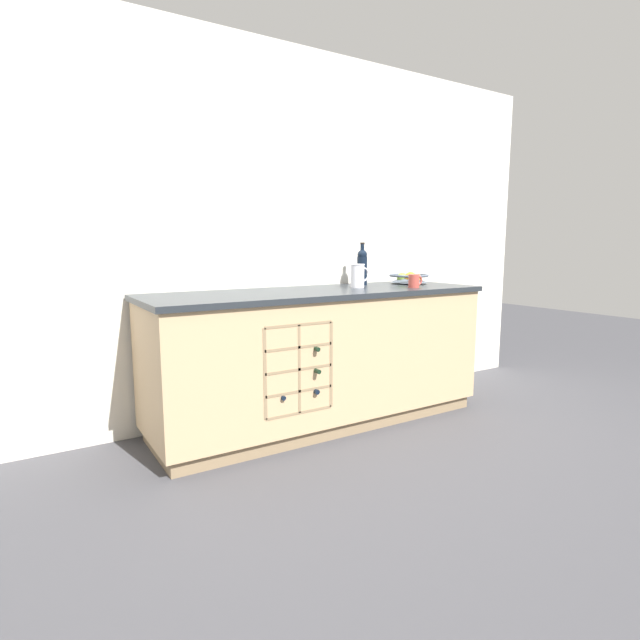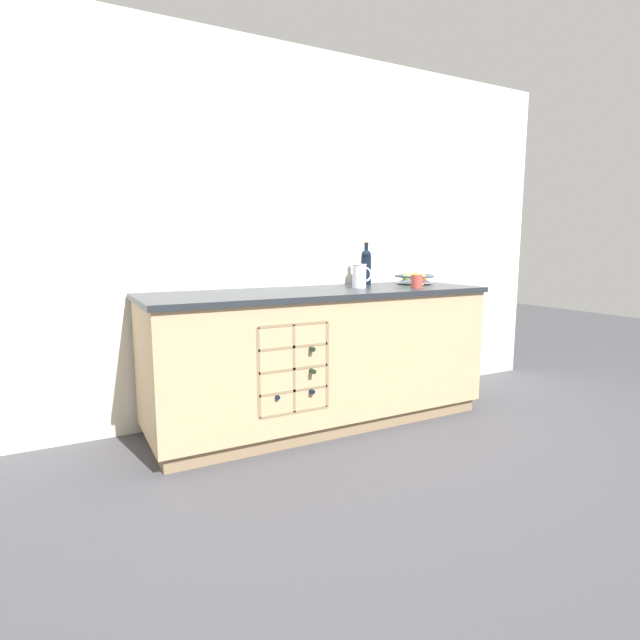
% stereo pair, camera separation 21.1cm
% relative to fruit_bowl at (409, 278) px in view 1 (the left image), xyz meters
% --- Properties ---
extents(ground_plane, '(14.00, 14.00, 0.00)m').
position_rel_fruit_bowl_xyz_m(ground_plane, '(-0.87, -0.11, -0.95)').
color(ground_plane, '#424247').
extents(back_wall, '(4.66, 0.06, 2.55)m').
position_rel_fruit_bowl_xyz_m(back_wall, '(-0.87, 0.30, 0.32)').
color(back_wall, silver).
rests_on(back_wall, ground_plane).
extents(kitchen_island, '(2.30, 0.74, 0.91)m').
position_rel_fruit_bowl_xyz_m(kitchen_island, '(-0.87, -0.11, -0.49)').
color(kitchen_island, '#8B7354').
rests_on(kitchen_island, ground_plane).
extents(fruit_bowl, '(0.30, 0.30, 0.09)m').
position_rel_fruit_bowl_xyz_m(fruit_bowl, '(0.00, 0.00, 0.00)').
color(fruit_bowl, '#4C5666').
rests_on(fruit_bowl, kitchen_island).
extents(white_pitcher, '(0.15, 0.10, 0.16)m').
position_rel_fruit_bowl_xyz_m(white_pitcher, '(-0.55, -0.09, 0.04)').
color(white_pitcher, white).
rests_on(white_pitcher, kitchen_island).
extents(ceramic_mug, '(0.11, 0.08, 0.09)m').
position_rel_fruit_bowl_xyz_m(ceramic_mug, '(-0.22, -0.30, 0.00)').
color(ceramic_mug, '#B7473D').
rests_on(ceramic_mug, kitchen_island).
extents(standing_wine_bottle, '(0.08, 0.08, 0.31)m').
position_rel_fruit_bowl_xyz_m(standing_wine_bottle, '(-0.38, 0.09, 0.09)').
color(standing_wine_bottle, black).
rests_on(standing_wine_bottle, kitchen_island).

